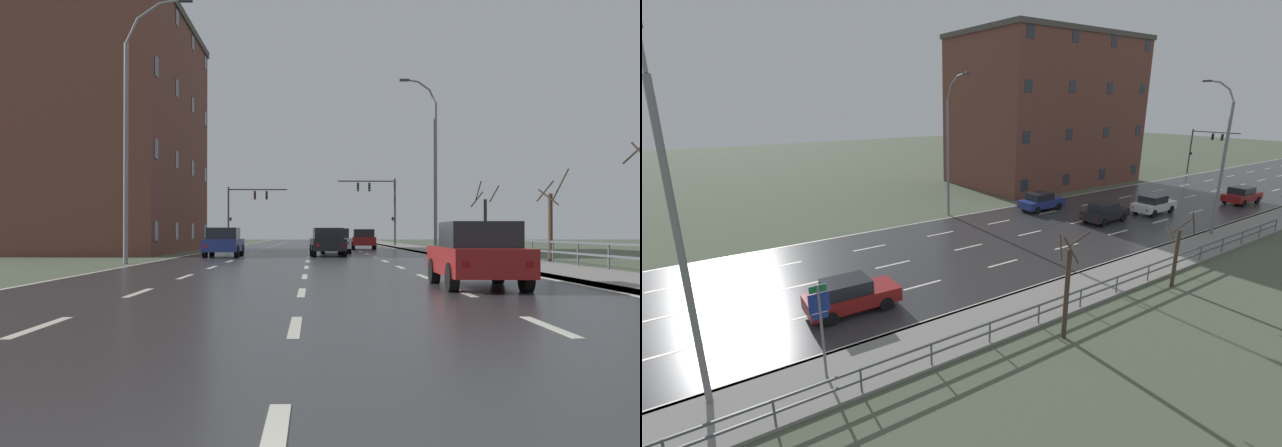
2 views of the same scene
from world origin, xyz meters
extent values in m
cube|color=#4C5642|center=(0.00, 48.00, -0.06)|extent=(160.00, 160.00, 0.12)
cube|color=#303033|center=(0.00, 60.00, 0.01)|extent=(14.00, 120.00, 0.02)
cube|color=beige|center=(-3.50, 7.40, 0.02)|extent=(0.16, 2.20, 0.01)
cube|color=beige|center=(-3.50, 12.80, 0.02)|extent=(0.16, 2.20, 0.01)
cube|color=beige|center=(-3.50, 18.20, 0.02)|extent=(0.16, 2.20, 0.01)
cube|color=beige|center=(-3.50, 23.60, 0.02)|extent=(0.16, 2.20, 0.01)
cube|color=beige|center=(-3.50, 29.00, 0.02)|extent=(0.16, 2.20, 0.01)
cube|color=beige|center=(-3.50, 34.40, 0.02)|extent=(0.16, 2.20, 0.01)
cube|color=beige|center=(-3.50, 39.80, 0.02)|extent=(0.16, 2.20, 0.01)
cube|color=beige|center=(-3.50, 45.20, 0.02)|extent=(0.16, 2.20, 0.01)
cube|color=beige|center=(-3.50, 50.60, 0.02)|extent=(0.16, 2.20, 0.01)
cube|color=beige|center=(-3.50, 56.00, 0.02)|extent=(0.16, 2.20, 0.01)
cube|color=beige|center=(-3.50, 61.40, 0.02)|extent=(0.16, 2.20, 0.01)
cube|color=beige|center=(-3.50, 66.80, 0.02)|extent=(0.16, 2.20, 0.01)
cube|color=beige|center=(-3.50, 72.20, 0.02)|extent=(0.16, 2.20, 0.01)
cube|color=beige|center=(-3.50, 77.60, 0.02)|extent=(0.16, 2.20, 0.01)
cube|color=beige|center=(-3.50, 83.00, 0.02)|extent=(0.16, 2.20, 0.01)
cube|color=beige|center=(-3.50, 88.40, 0.02)|extent=(0.16, 2.20, 0.01)
cube|color=beige|center=(-3.50, 93.80, 0.02)|extent=(0.16, 2.20, 0.01)
cube|color=beige|center=(-3.50, 99.20, 0.02)|extent=(0.16, 2.20, 0.01)
cube|color=beige|center=(-3.50, 104.60, 0.02)|extent=(0.16, 2.20, 0.01)
cube|color=beige|center=(-3.50, 110.00, 0.02)|extent=(0.16, 2.20, 0.01)
cube|color=beige|center=(-3.50, 115.40, 0.02)|extent=(0.16, 2.20, 0.01)
cube|color=beige|center=(0.00, 7.40, 0.02)|extent=(0.16, 2.20, 0.01)
cube|color=beige|center=(0.00, 12.80, 0.02)|extent=(0.16, 2.20, 0.01)
cube|color=beige|center=(0.00, 18.20, 0.02)|extent=(0.16, 2.20, 0.01)
cube|color=beige|center=(0.00, 23.60, 0.02)|extent=(0.16, 2.20, 0.01)
cube|color=beige|center=(0.00, 29.00, 0.02)|extent=(0.16, 2.20, 0.01)
cube|color=beige|center=(0.00, 34.40, 0.02)|extent=(0.16, 2.20, 0.01)
cube|color=beige|center=(0.00, 39.80, 0.02)|extent=(0.16, 2.20, 0.01)
cube|color=beige|center=(0.00, 45.20, 0.02)|extent=(0.16, 2.20, 0.01)
cube|color=beige|center=(0.00, 50.60, 0.02)|extent=(0.16, 2.20, 0.01)
cube|color=beige|center=(0.00, 56.00, 0.02)|extent=(0.16, 2.20, 0.01)
cube|color=beige|center=(0.00, 61.40, 0.02)|extent=(0.16, 2.20, 0.01)
cube|color=beige|center=(0.00, 66.80, 0.02)|extent=(0.16, 2.20, 0.01)
cube|color=beige|center=(0.00, 72.20, 0.02)|extent=(0.16, 2.20, 0.01)
cube|color=beige|center=(0.00, 77.60, 0.02)|extent=(0.16, 2.20, 0.01)
cube|color=beige|center=(0.00, 83.00, 0.02)|extent=(0.16, 2.20, 0.01)
cube|color=beige|center=(0.00, 88.40, 0.02)|extent=(0.16, 2.20, 0.01)
cube|color=beige|center=(0.00, 93.80, 0.02)|extent=(0.16, 2.20, 0.01)
cube|color=beige|center=(0.00, 99.20, 0.02)|extent=(0.16, 2.20, 0.01)
cube|color=beige|center=(0.00, 104.60, 0.02)|extent=(0.16, 2.20, 0.01)
cube|color=beige|center=(0.00, 110.00, 0.02)|extent=(0.16, 2.20, 0.01)
cube|color=beige|center=(0.00, 115.40, 0.02)|extent=(0.16, 2.20, 0.01)
cube|color=beige|center=(3.50, 7.40, 0.02)|extent=(0.16, 2.20, 0.01)
cube|color=beige|center=(3.50, 12.80, 0.02)|extent=(0.16, 2.20, 0.01)
cube|color=beige|center=(3.50, 18.20, 0.02)|extent=(0.16, 2.20, 0.01)
cube|color=beige|center=(3.50, 23.60, 0.02)|extent=(0.16, 2.20, 0.01)
cube|color=beige|center=(3.50, 29.00, 0.02)|extent=(0.16, 2.20, 0.01)
cube|color=beige|center=(3.50, 34.40, 0.02)|extent=(0.16, 2.20, 0.01)
cube|color=beige|center=(3.50, 39.80, 0.02)|extent=(0.16, 2.20, 0.01)
cube|color=beige|center=(3.50, 45.20, 0.02)|extent=(0.16, 2.20, 0.01)
cube|color=beige|center=(3.50, 50.60, 0.02)|extent=(0.16, 2.20, 0.01)
cube|color=beige|center=(3.50, 56.00, 0.02)|extent=(0.16, 2.20, 0.01)
cube|color=beige|center=(3.50, 61.40, 0.02)|extent=(0.16, 2.20, 0.01)
cube|color=beige|center=(3.50, 66.80, 0.02)|extent=(0.16, 2.20, 0.01)
cube|color=beige|center=(3.50, 72.20, 0.02)|extent=(0.16, 2.20, 0.01)
cube|color=beige|center=(3.50, 77.60, 0.02)|extent=(0.16, 2.20, 0.01)
cube|color=beige|center=(3.50, 83.00, 0.02)|extent=(0.16, 2.20, 0.01)
cube|color=beige|center=(3.50, 88.40, 0.02)|extent=(0.16, 2.20, 0.01)
cube|color=beige|center=(3.50, 93.80, 0.02)|extent=(0.16, 2.20, 0.01)
cube|color=beige|center=(3.50, 99.20, 0.02)|extent=(0.16, 2.20, 0.01)
cube|color=beige|center=(3.50, 104.60, 0.02)|extent=(0.16, 2.20, 0.01)
cube|color=beige|center=(3.50, 110.00, 0.02)|extent=(0.16, 2.20, 0.01)
cube|color=beige|center=(3.50, 115.40, 0.02)|extent=(0.16, 2.20, 0.01)
cube|color=beige|center=(6.85, 60.00, 0.02)|extent=(0.16, 120.00, 0.01)
cube|color=beige|center=(-6.85, 60.00, 0.02)|extent=(0.16, 120.00, 0.01)
cube|color=gray|center=(8.50, 60.00, 0.06)|extent=(3.00, 120.00, 0.12)
cube|color=slate|center=(7.08, 60.00, 0.06)|extent=(0.16, 120.00, 0.12)
cube|color=#515459|center=(9.85, 24.20, 0.95)|extent=(0.06, 39.38, 0.08)
cube|color=#515459|center=(9.85, 24.20, 0.55)|extent=(0.06, 39.38, 0.08)
cylinder|color=#515459|center=(9.85, 20.26, 0.50)|extent=(0.07, 0.07, 1.00)
cylinder|color=#515459|center=(9.85, 22.89, 0.50)|extent=(0.07, 0.07, 1.00)
cylinder|color=#515459|center=(9.85, 25.51, 0.50)|extent=(0.07, 0.07, 1.00)
cylinder|color=#515459|center=(9.85, 28.14, 0.50)|extent=(0.07, 0.07, 1.00)
cylinder|color=#515459|center=(9.85, 30.76, 0.50)|extent=(0.07, 0.07, 1.00)
cylinder|color=#515459|center=(9.85, 33.39, 0.50)|extent=(0.07, 0.07, 1.00)
cylinder|color=#515459|center=(9.85, 36.01, 0.50)|extent=(0.07, 0.07, 1.00)
cylinder|color=#515459|center=(9.85, 38.64, 0.50)|extent=(0.07, 0.07, 1.00)
cylinder|color=#515459|center=(9.85, 41.27, 0.50)|extent=(0.07, 0.07, 1.00)
cylinder|color=#515459|center=(9.85, 43.89, 0.50)|extent=(0.07, 0.07, 1.00)
cylinder|color=slate|center=(7.60, 39.34, 4.57)|extent=(0.20, 0.20, 9.14)
cylinder|color=slate|center=(7.42, 39.34, 9.53)|extent=(0.46, 0.11, 0.81)
cylinder|color=slate|center=(6.90, 39.34, 10.15)|extent=(0.75, 0.11, 0.57)
cylinder|color=slate|center=(6.14, 39.34, 10.46)|extent=(0.85, 0.11, 0.25)
cube|color=#333335|center=(5.73, 39.34, 10.48)|extent=(0.56, 0.24, 0.12)
cylinder|color=slate|center=(-7.60, 26.91, 4.64)|extent=(0.20, 0.20, 9.29)
cylinder|color=slate|center=(-7.36, 26.91, 9.79)|extent=(0.57, 0.11, 1.06)
cylinder|color=slate|center=(-6.67, 26.91, 10.62)|extent=(0.98, 0.11, 0.73)
cylinder|color=slate|center=(-5.66, 26.91, 11.04)|extent=(1.12, 0.11, 0.30)
cube|color=#333335|center=(-5.11, 26.91, 11.09)|extent=(0.56, 0.24, 0.12)
cylinder|color=#38383A|center=(7.90, 62.55, 3.19)|extent=(0.18, 0.18, 6.37)
cylinder|color=#38383A|center=(5.24, 62.55, 6.12)|extent=(5.31, 0.12, 0.12)
cube|color=black|center=(5.51, 62.55, 5.57)|extent=(0.20, 0.28, 0.80)
sphere|color=#2D2D2D|center=(5.51, 62.40, 5.83)|extent=(0.14, 0.14, 0.14)
sphere|color=#2D2D2D|center=(5.51, 62.40, 5.57)|extent=(0.14, 0.14, 0.14)
sphere|color=green|center=(5.51, 62.40, 5.31)|extent=(0.14, 0.14, 0.14)
cube|color=black|center=(4.45, 62.55, 5.57)|extent=(0.20, 0.28, 0.80)
sphere|color=#2D2D2D|center=(4.45, 62.40, 5.83)|extent=(0.14, 0.14, 0.14)
sphere|color=#2D2D2D|center=(4.45, 62.40, 5.57)|extent=(0.14, 0.14, 0.14)
sphere|color=green|center=(4.45, 62.40, 5.31)|extent=(0.14, 0.14, 0.14)
cube|color=black|center=(7.68, 62.50, 2.60)|extent=(0.18, 0.12, 0.32)
cylinder|color=#38383A|center=(-7.90, 64.47, 2.85)|extent=(0.18, 0.18, 5.70)
cylinder|color=#38383A|center=(-5.07, 64.47, 5.45)|extent=(5.65, 0.12, 0.12)
cube|color=black|center=(-5.36, 64.47, 4.90)|extent=(0.20, 0.28, 0.80)
sphere|color=red|center=(-5.36, 64.32, 5.16)|extent=(0.14, 0.14, 0.14)
sphere|color=#2D2D2D|center=(-5.36, 64.32, 4.90)|extent=(0.14, 0.14, 0.14)
sphere|color=#2D2D2D|center=(-5.36, 64.32, 4.64)|extent=(0.14, 0.14, 0.14)
cube|color=black|center=(-4.23, 64.47, 4.90)|extent=(0.20, 0.28, 0.80)
sphere|color=red|center=(-4.23, 64.32, 5.16)|extent=(0.14, 0.14, 0.14)
sphere|color=#2D2D2D|center=(-4.23, 64.32, 4.90)|extent=(0.14, 0.14, 0.14)
sphere|color=#2D2D2D|center=(-4.23, 64.32, 4.64)|extent=(0.14, 0.14, 0.14)
cube|color=black|center=(-7.68, 64.42, 2.60)|extent=(0.18, 0.12, 0.32)
cube|color=black|center=(1.05, 35.99, 0.65)|extent=(1.97, 4.19, 0.64)
cube|color=black|center=(1.06, 35.74, 1.27)|extent=(1.66, 2.08, 0.60)
cube|color=slate|center=(1.01, 36.69, 1.25)|extent=(1.41, 0.15, 0.51)
cylinder|color=black|center=(1.79, 37.31, 0.33)|extent=(0.25, 0.67, 0.66)
cylinder|color=black|center=(0.17, 37.22, 0.33)|extent=(0.25, 0.67, 0.66)
cylinder|color=black|center=(1.92, 34.77, 0.33)|extent=(0.25, 0.67, 0.66)
cylinder|color=black|center=(0.30, 34.68, 0.33)|extent=(0.25, 0.67, 0.66)
cube|color=red|center=(0.49, 33.93, 0.65)|extent=(0.16, 0.05, 0.14)
cube|color=red|center=(1.81, 34.00, 0.65)|extent=(0.16, 0.05, 0.14)
cube|color=silver|center=(1.66, 41.65, 0.65)|extent=(1.79, 4.11, 0.64)
cube|color=black|center=(1.66, 41.40, 1.27)|extent=(1.57, 2.01, 0.60)
cube|color=slate|center=(1.66, 42.35, 1.25)|extent=(1.40, 0.09, 0.51)
cylinder|color=black|center=(2.46, 42.92, 0.33)|extent=(0.22, 0.66, 0.66)
cylinder|color=black|center=(0.84, 42.91, 0.33)|extent=(0.22, 0.66, 0.66)
cylinder|color=black|center=(2.48, 40.38, 0.33)|extent=(0.22, 0.66, 0.66)
cylinder|color=black|center=(0.86, 40.37, 0.33)|extent=(0.22, 0.66, 0.66)
cube|color=red|center=(1.02, 39.61, 0.65)|extent=(0.16, 0.04, 0.14)
cube|color=red|center=(2.34, 39.62, 0.65)|extent=(0.16, 0.04, 0.14)
cube|color=maroon|center=(4.13, 14.25, 0.65)|extent=(1.84, 4.14, 0.64)
cube|color=black|center=(4.12, 14.00, 1.27)|extent=(1.60, 2.03, 0.60)
cube|color=slate|center=(4.14, 14.95, 1.25)|extent=(1.41, 0.11, 0.51)
cylinder|color=black|center=(4.96, 15.51, 0.33)|extent=(0.23, 0.66, 0.66)
cylinder|color=black|center=(3.34, 15.54, 0.33)|extent=(0.23, 0.66, 0.66)
cylinder|color=black|center=(4.91, 12.97, 0.33)|extent=(0.23, 0.66, 0.66)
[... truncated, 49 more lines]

